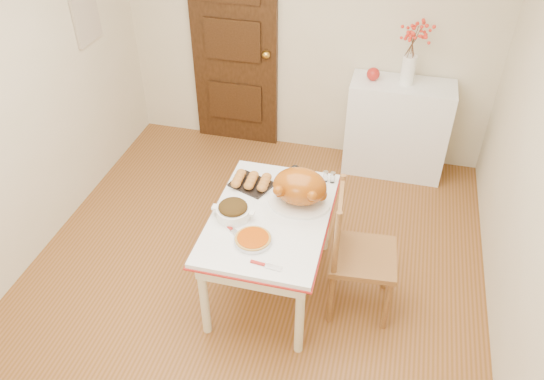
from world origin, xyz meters
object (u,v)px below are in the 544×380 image
(kitchen_table, at_px, (270,252))
(pumpkin_pie, at_px, (253,239))
(sideboard, at_px, (397,128))
(turkey_platter, at_px, (300,188))
(chair_oak, at_px, (364,254))

(kitchen_table, distance_m, pumpkin_pie, 0.47)
(kitchen_table, xyz_separation_m, pumpkin_pie, (-0.04, -0.28, 0.38))
(sideboard, height_order, pumpkin_pie, sideboard)
(sideboard, distance_m, turkey_platter, 1.76)
(sideboard, distance_m, chair_oak, 1.79)
(kitchen_table, relative_size, chair_oak, 1.17)
(sideboard, bearing_deg, pumpkin_pie, -111.47)
(kitchen_table, xyz_separation_m, turkey_platter, (0.17, 0.17, 0.49))
(sideboard, distance_m, kitchen_table, 1.94)
(chair_oak, bearing_deg, pumpkin_pie, 106.62)
(chair_oak, distance_m, turkey_platter, 0.62)
(sideboard, height_order, kitchen_table, sideboard)
(sideboard, height_order, turkey_platter, turkey_platter)
(kitchen_table, xyz_separation_m, chair_oak, (0.66, -0.01, 0.15))
(chair_oak, distance_m, pumpkin_pie, 0.79)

